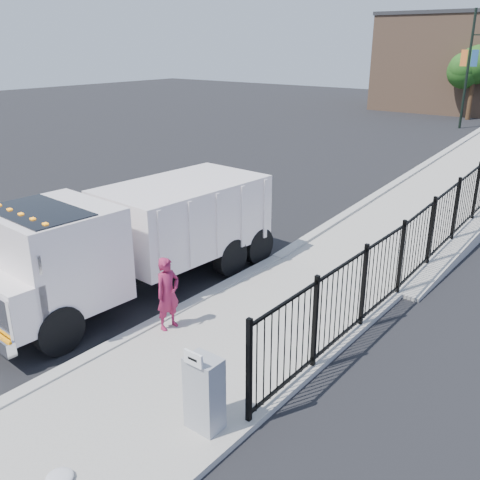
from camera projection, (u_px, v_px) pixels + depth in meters
The scene contains 12 objects.
ground at pixel (178, 315), 12.21m from camera, with size 120.00×120.00×0.00m, color black.
sidewalk at pixel (177, 385), 9.60m from camera, with size 3.55×12.00×0.12m, color #9E998E.
curb at pixel (108, 349), 10.71m from camera, with size 0.30×12.00×0.16m, color #ADAAA3.
ramp at pixel (477, 188), 22.78m from camera, with size 3.95×24.00×1.70m, color #9E998E.
truck at pixel (130, 235), 12.80m from camera, with size 2.96×7.94×2.68m.
worker at pixel (168, 294), 11.17m from camera, with size 0.58×0.38×1.59m, color maroon.
utility_cabinet at pixel (204, 393), 8.28m from camera, with size 0.55×0.40×1.25m, color gray.
arrow_sign at pixel (193, 359), 7.86m from camera, with size 0.35×0.04×0.22m, color white.
debris at pixel (60, 477), 7.44m from camera, with size 0.39×0.39×0.10m, color silver.
light_pole_0 at pixel (473, 65), 36.84m from camera, with size 3.77×0.22×8.00m.
tree_0 at pixel (475, 68), 41.40m from camera, with size 3.00×3.00×5.50m.
building at pixel (446, 64), 48.46m from camera, with size 10.00×10.00×8.00m, color #8C664C.
Camera 1 is at (7.82, -7.66, 5.86)m, focal length 40.00 mm.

